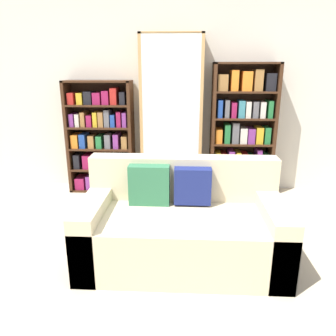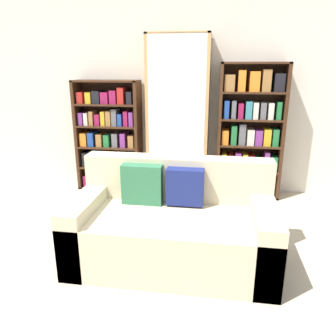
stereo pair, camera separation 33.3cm
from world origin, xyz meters
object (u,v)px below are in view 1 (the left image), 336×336
couch (182,227)px  display_cabinet (172,118)px  wine_bottle (221,207)px  bookshelf_left (101,139)px  bookshelf_right (242,133)px

couch → display_cabinet: size_ratio=0.84×
wine_bottle → couch: bearing=-118.2°
bookshelf_left → bookshelf_right: size_ratio=0.87×
bookshelf_left → display_cabinet: (0.95, -0.02, 0.30)m
bookshelf_right → wine_bottle: bookshelf_right is taller
couch → wine_bottle: 0.94m
bookshelf_left → bookshelf_right: 1.87m
couch → display_cabinet: bearing=95.6°
bookshelf_right → couch: bearing=-114.3°
couch → bookshelf_left: (-1.11, 1.68, 0.40)m
wine_bottle → bookshelf_left: bearing=150.7°
display_cabinet → wine_bottle: display_cabinet is taller
bookshelf_left → wine_bottle: (1.55, -0.87, -0.57)m
couch → bookshelf_left: bookshelf_left is taller
wine_bottle → bookshelf_right: bearing=69.6°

